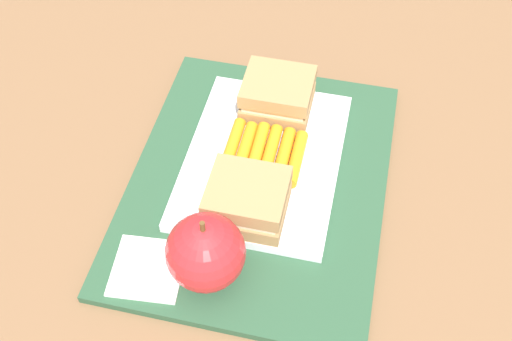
# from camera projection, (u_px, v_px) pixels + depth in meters

# --- Properties ---
(ground_plane) EXTENTS (2.40, 2.40, 0.00)m
(ground_plane) POSITION_uv_depth(u_px,v_px,m) (258.00, 185.00, 0.70)
(ground_plane) COLOR brown
(lunchbag_mat) EXTENTS (0.36, 0.28, 0.01)m
(lunchbag_mat) POSITION_uv_depth(u_px,v_px,m) (258.00, 183.00, 0.70)
(lunchbag_mat) COLOR #284C33
(lunchbag_mat) RESTS_ON ground_plane
(food_tray) EXTENTS (0.23, 0.17, 0.01)m
(food_tray) POSITION_uv_depth(u_px,v_px,m) (263.00, 160.00, 0.71)
(food_tray) COLOR white
(food_tray) RESTS_ON lunchbag_mat
(sandwich_half_left) EXTENTS (0.07, 0.08, 0.04)m
(sandwich_half_left) POSITION_uv_depth(u_px,v_px,m) (278.00, 94.00, 0.73)
(sandwich_half_left) COLOR #9E7A4C
(sandwich_half_left) RESTS_ON food_tray
(sandwich_half_right) EXTENTS (0.07, 0.08, 0.04)m
(sandwich_half_right) POSITION_uv_depth(u_px,v_px,m) (247.00, 199.00, 0.64)
(sandwich_half_right) COLOR #9E7A4C
(sandwich_half_right) RESTS_ON food_tray
(carrot_sticks_bundle) EXTENTS (0.08, 0.09, 0.02)m
(carrot_sticks_bundle) POSITION_uv_depth(u_px,v_px,m) (264.00, 152.00, 0.70)
(carrot_sticks_bundle) COLOR orange
(carrot_sticks_bundle) RESTS_ON food_tray
(apple) EXTENTS (0.08, 0.08, 0.09)m
(apple) POSITION_uv_depth(u_px,v_px,m) (206.00, 252.00, 0.59)
(apple) COLOR red
(apple) RESTS_ON lunchbag_mat
(paper_napkin) EXTENTS (0.08, 0.08, 0.00)m
(paper_napkin) POSITION_uv_depth(u_px,v_px,m) (148.00, 269.00, 0.62)
(paper_napkin) COLOR white
(paper_napkin) RESTS_ON lunchbag_mat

